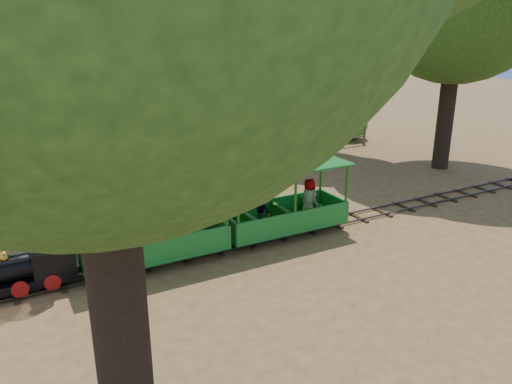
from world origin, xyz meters
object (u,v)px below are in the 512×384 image
carriage_front (152,235)px  carriage_rear (282,208)px  fence (202,154)px  locomotive (6,223)px

carriage_front → carriage_rear: 3.90m
carriage_front → fence: (4.74, 8.01, -0.24)m
carriage_rear → locomotive: bearing=179.6°
locomotive → carriage_rear: size_ratio=0.79×
locomotive → carriage_rear: locomotive is taller
carriage_rear → fence: carriage_rear is taller
carriage_front → carriage_rear: (3.90, 0.02, 0.02)m
locomotive → carriage_front: locomotive is taller
locomotive → fence: locomotive is taller
locomotive → carriage_rear: bearing=-0.4°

